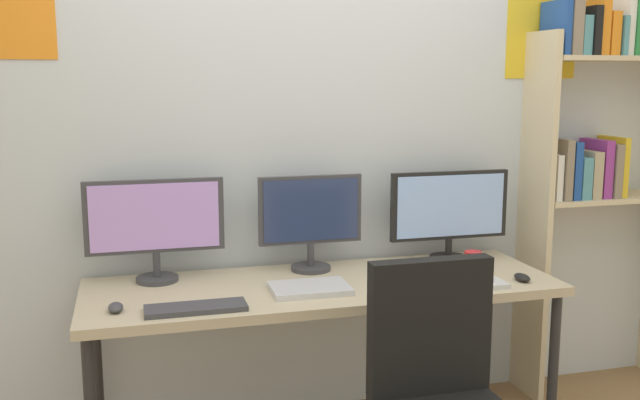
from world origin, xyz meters
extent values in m
cube|color=silver|center=(0.00, 1.02, 1.30)|extent=(4.40, 0.10, 2.60)
cube|color=gold|center=(1.23, 0.97, 1.83)|extent=(0.39, 0.01, 0.46)
cube|color=tan|center=(0.00, 0.60, 0.72)|extent=(2.00, 0.68, 0.04)
cylinder|color=#262628|center=(0.95, 0.31, 0.35)|extent=(0.04, 0.04, 0.70)
cylinder|color=#262628|center=(-0.95, 0.89, 0.35)|extent=(0.04, 0.04, 0.70)
cylinder|color=#262628|center=(0.95, 0.89, 0.35)|extent=(0.04, 0.04, 0.70)
cube|color=beige|center=(1.15, 0.83, 0.91)|extent=(0.03, 0.28, 1.82)
cube|color=beige|center=(1.55, 0.83, 1.00)|extent=(0.76, 0.28, 0.02)
cube|color=beige|center=(1.55, 0.83, 1.69)|extent=(0.76, 0.28, 0.02)
cube|color=white|center=(1.22, 0.84, 1.13)|extent=(0.03, 0.22, 0.22)
cube|color=gray|center=(1.26, 0.83, 1.16)|extent=(0.04, 0.22, 0.30)
cube|color=#1E4799|center=(1.31, 0.83, 1.16)|extent=(0.04, 0.22, 0.28)
cube|color=teal|center=(1.36, 0.83, 1.12)|extent=(0.05, 0.22, 0.21)
cube|color=tan|center=(1.42, 0.83, 1.13)|extent=(0.05, 0.22, 0.23)
cube|color=#8C338C|center=(1.49, 0.84, 1.16)|extent=(0.05, 0.22, 0.29)
cube|color=gray|center=(1.54, 0.83, 1.15)|extent=(0.04, 0.22, 0.27)
cube|color=gold|center=(1.59, 0.84, 1.16)|extent=(0.03, 0.22, 0.30)
cube|color=#1E4799|center=(1.22, 0.84, 1.84)|extent=(0.03, 0.22, 0.26)
cube|color=gray|center=(1.27, 0.83, 1.84)|extent=(0.05, 0.22, 0.26)
cube|color=teal|center=(1.32, 0.83, 1.80)|extent=(0.05, 0.22, 0.18)
cube|color=black|center=(1.37, 0.82, 1.82)|extent=(0.04, 0.22, 0.23)
cube|color=orange|center=(1.42, 0.84, 1.84)|extent=(0.04, 0.22, 0.27)
cube|color=orange|center=(1.47, 0.83, 1.81)|extent=(0.05, 0.22, 0.21)
cube|color=teal|center=(1.52, 0.82, 1.80)|extent=(0.03, 0.22, 0.19)
cube|color=white|center=(1.56, 0.84, 1.85)|extent=(0.04, 0.22, 0.29)
cube|color=#287F3D|center=(1.61, 0.83, 1.85)|extent=(0.04, 0.22, 0.28)
cube|color=black|center=(1.65, 0.84, 1.85)|extent=(0.03, 0.22, 0.28)
cube|color=#1E4799|center=(1.69, 0.84, 1.84)|extent=(0.03, 0.22, 0.26)
cube|color=black|center=(0.21, -0.05, 0.75)|extent=(0.44, 0.07, 0.48)
cylinder|color=#38383D|center=(-0.68, 0.81, 0.75)|extent=(0.18, 0.18, 0.02)
cylinder|color=#38383D|center=(-0.68, 0.81, 0.81)|extent=(0.03, 0.03, 0.11)
cube|color=#38383D|center=(-0.68, 0.81, 1.02)|extent=(0.58, 0.03, 0.31)
cube|color=#B28CE5|center=(-0.68, 0.80, 1.02)|extent=(0.54, 0.01, 0.28)
cylinder|color=#38383D|center=(0.00, 0.81, 0.75)|extent=(0.18, 0.18, 0.02)
cylinder|color=#38383D|center=(0.00, 0.81, 0.81)|extent=(0.03, 0.03, 0.11)
cube|color=#38383D|center=(0.00, 0.81, 1.02)|extent=(0.47, 0.03, 0.31)
cube|color=navy|center=(0.00, 0.80, 1.02)|extent=(0.43, 0.01, 0.28)
cylinder|color=black|center=(0.68, 0.81, 0.75)|extent=(0.18, 0.18, 0.02)
cylinder|color=black|center=(0.68, 0.81, 0.80)|extent=(0.03, 0.03, 0.09)
cube|color=black|center=(0.68, 0.81, 1.01)|extent=(0.59, 0.03, 0.32)
cube|color=#8CB2F2|center=(0.68, 0.80, 1.01)|extent=(0.54, 0.01, 0.29)
cube|color=#38383D|center=(-0.56, 0.37, 0.75)|extent=(0.38, 0.13, 0.02)
cube|color=silver|center=(0.56, 0.37, 0.75)|extent=(0.33, 0.13, 0.02)
ellipsoid|color=#38383D|center=(-0.85, 0.44, 0.76)|extent=(0.06, 0.10, 0.03)
ellipsoid|color=black|center=(0.83, 0.40, 0.76)|extent=(0.06, 0.10, 0.03)
cube|color=silver|center=(-0.08, 0.50, 0.75)|extent=(0.32, 0.23, 0.02)
cylinder|color=red|center=(0.70, 0.61, 0.79)|extent=(0.08, 0.08, 0.09)
torus|color=red|center=(0.74, 0.61, 0.79)|extent=(0.06, 0.01, 0.06)
camera|label=1|loc=(-0.78, -2.22, 1.60)|focal=39.96mm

